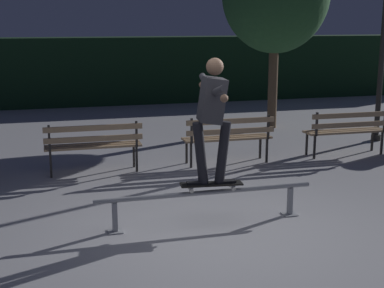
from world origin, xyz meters
TOP-DOWN VIEW (x-y plane):
  - ground_plane at (0.00, 0.00)m, footprint 90.00×90.00m
  - hedge_backdrop at (0.00, 10.93)m, footprint 24.00×1.20m
  - grind_rail at (0.00, 0.29)m, footprint 2.81×0.18m
  - skateboard at (0.07, 0.29)m, footprint 0.80×0.28m
  - skateboarder at (0.07, 0.29)m, footprint 0.63×1.40m
  - park_bench_left_center at (-1.14, 2.99)m, footprint 1.60×0.43m
  - park_bench_right_center at (1.22, 2.99)m, footprint 1.60×0.43m
  - park_bench_rightmost at (3.58, 2.99)m, footprint 1.60×0.43m

SIDE VIEW (x-z plane):
  - ground_plane at x=0.00m, z-range 0.00..0.00m
  - grind_rail at x=0.00m, z-range 0.12..0.55m
  - skateboard at x=0.07m, z-range 0.46..0.55m
  - park_bench_left_center at x=-1.14m, z-range 0.10..0.98m
  - park_bench_right_center at x=1.22m, z-range 0.10..0.98m
  - park_bench_rightmost at x=3.58m, z-range 0.10..0.98m
  - hedge_backdrop at x=0.00m, z-range 0.00..2.01m
  - skateboarder at x=0.07m, z-range 0.66..2.22m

